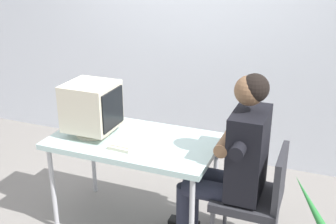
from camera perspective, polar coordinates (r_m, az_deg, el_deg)
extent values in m
plane|color=gray|center=(3.47, -4.27, -14.77)|extent=(12.00, 12.00, 0.00)
cube|color=silver|center=(4.06, 7.98, 13.47)|extent=(8.00, 0.10, 3.00)
cylinder|color=#B7B7BC|center=(3.33, -15.39, -10.08)|extent=(0.04, 0.04, 0.69)
cylinder|color=#B7B7BC|center=(2.88, 3.25, -14.73)|extent=(0.04, 0.04, 0.69)
cylinder|color=#B7B7BC|center=(3.73, -10.18, -5.98)|extent=(0.04, 0.04, 0.69)
cylinder|color=#B7B7BC|center=(3.34, 6.46, -9.26)|extent=(0.04, 0.04, 0.69)
cube|color=silver|center=(3.10, -4.62, -4.01)|extent=(1.23, 0.69, 0.04)
cylinder|color=beige|center=(3.20, -10.18, -2.81)|extent=(0.26, 0.26, 0.02)
cylinder|color=beige|center=(3.19, -10.21, -2.36)|extent=(0.06, 0.06, 0.03)
cube|color=beige|center=(3.12, -10.43, 0.82)|extent=(0.35, 0.34, 0.34)
cube|color=black|center=(3.04, -7.53, 0.39)|extent=(0.01, 0.29, 0.28)
cube|color=beige|center=(3.09, -4.72, -3.46)|extent=(0.19, 0.48, 0.02)
cube|color=beige|center=(3.08, -4.73, -3.19)|extent=(0.16, 0.43, 0.01)
cylinder|color=#4C4C51|center=(3.31, 7.86, -12.60)|extent=(0.03, 0.03, 0.41)
cylinder|color=#4C4C51|center=(3.26, 14.59, -13.72)|extent=(0.03, 0.03, 0.41)
cube|color=#2D2D33|center=(2.99, 10.78, -11.44)|extent=(0.44, 0.44, 0.06)
cube|color=#2D2D33|center=(2.86, 15.06, -8.57)|extent=(0.04, 0.40, 0.36)
cube|color=black|center=(2.82, 10.86, -5.49)|extent=(0.22, 0.40, 0.59)
sphere|color=brown|center=(2.66, 11.07, 2.89)|extent=(0.20, 0.20, 0.20)
sphere|color=black|center=(2.65, 11.73, 3.21)|extent=(0.19, 0.19, 0.19)
cylinder|color=#262838|center=(2.93, 6.09, -10.75)|extent=(0.41, 0.14, 0.14)
cylinder|color=#262838|center=(3.08, 7.03, -9.08)|extent=(0.41, 0.14, 0.14)
cylinder|color=#262838|center=(3.11, 2.16, -13.88)|extent=(0.11, 0.11, 0.49)
cylinder|color=#262838|center=(3.25, 3.26, -12.17)|extent=(0.11, 0.11, 0.49)
cube|color=black|center=(3.39, 2.18, -15.00)|extent=(0.24, 0.09, 0.06)
cylinder|color=black|center=(2.57, 9.57, -5.13)|extent=(0.09, 0.14, 0.09)
cylinder|color=black|center=(2.98, 11.53, -1.44)|extent=(0.09, 0.14, 0.09)
cylinder|color=brown|center=(2.82, 8.17, -3.73)|extent=(0.09, 0.40, 0.09)
cone|color=#2A7935|center=(2.63, 19.80, -13.48)|extent=(0.40, 0.32, 0.44)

